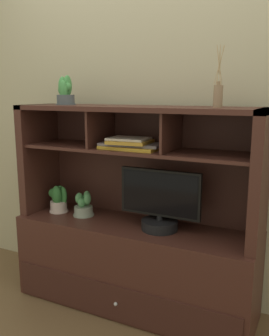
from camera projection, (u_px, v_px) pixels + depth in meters
floor_plane at (134, 304)px, 2.56m from camera, size 6.00×6.00×0.02m
back_wall at (153, 97)px, 2.52m from camera, size 6.00×0.02×2.80m
media_console at (135, 246)px, 2.48m from camera, size 1.61×0.52×1.35m
tv_monitor at (160, 206)px, 2.31m from camera, size 0.52×0.23×0.39m
potted_orchid at (84, 206)px, 2.60m from camera, size 0.15×0.15×0.17m
potted_fern at (58, 199)px, 2.68m from camera, size 0.14×0.14×0.20m
magazine_stack_left at (131, 144)px, 2.32m from camera, size 0.40×0.25×0.07m
diffuser_bottle at (218, 95)px, 2.04m from camera, size 0.05×0.05×0.33m
potted_succulent at (65, 92)px, 2.50m from camera, size 0.14×0.14×0.20m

